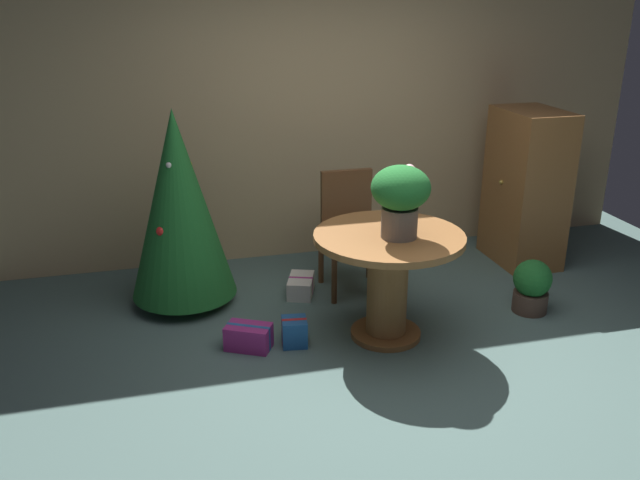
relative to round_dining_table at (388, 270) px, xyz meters
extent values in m
plane|color=#4C6660|center=(-0.05, -0.47, -0.50)|extent=(6.60, 6.60, 0.00)
cube|color=tan|center=(-0.05, 1.73, 0.80)|extent=(6.00, 0.10, 2.60)
cylinder|color=brown|center=(0.00, 0.00, -0.48)|extent=(0.49, 0.49, 0.04)
cylinder|color=brown|center=(0.00, 0.00, -0.13)|extent=(0.28, 0.28, 0.67)
cylinder|color=brown|center=(0.00, 0.00, 0.23)|extent=(1.01, 1.01, 0.05)
cylinder|color=#665B51|center=(0.04, -0.07, 0.36)|extent=(0.24, 0.24, 0.20)
ellipsoid|color=#1E6628|center=(0.04, -0.07, 0.59)|extent=(0.38, 0.38, 0.29)
sphere|color=#E5A8B2|center=(0.14, 0.05, 0.67)|extent=(0.09, 0.09, 0.09)
sphere|color=#E5A8B2|center=(0.16, 0.02, 0.61)|extent=(0.08, 0.08, 0.08)
sphere|color=#E5A8B2|center=(-0.01, -0.17, 0.59)|extent=(0.09, 0.09, 0.09)
sphere|color=#E5A8B2|center=(0.06, 0.02, 0.60)|extent=(0.08, 0.08, 0.08)
cylinder|color=brown|center=(0.21, 0.59, -0.28)|extent=(0.04, 0.04, 0.45)
cylinder|color=brown|center=(-0.21, 0.59, -0.28)|extent=(0.04, 0.04, 0.45)
cylinder|color=brown|center=(0.21, 0.99, -0.28)|extent=(0.04, 0.04, 0.45)
cylinder|color=brown|center=(-0.21, 0.99, -0.28)|extent=(0.04, 0.04, 0.45)
cube|color=brown|center=(0.00, 0.79, -0.03)|extent=(0.46, 0.45, 0.05)
cube|color=brown|center=(0.00, 0.99, 0.22)|extent=(0.41, 0.05, 0.44)
cylinder|color=brown|center=(-1.31, 0.89, -0.46)|extent=(0.10, 0.10, 0.08)
cone|color=#1E6628|center=(-1.31, 0.89, 0.29)|extent=(0.79, 0.79, 1.41)
sphere|color=gold|center=(-1.22, 0.95, 0.57)|extent=(0.05, 0.05, 0.05)
sphere|color=red|center=(-1.46, 0.73, 0.15)|extent=(0.07, 0.07, 0.07)
sphere|color=silver|center=(-1.36, 0.80, 0.61)|extent=(0.04, 0.04, 0.04)
sphere|color=#2D51A8|center=(-1.27, 0.96, 0.70)|extent=(0.06, 0.06, 0.06)
cube|color=#9E287A|center=(-0.95, 0.07, -0.42)|extent=(0.35, 0.30, 0.17)
cube|color=#1E569E|center=(-0.95, 0.07, -0.42)|extent=(0.28, 0.17, 0.17)
cube|color=#1E569E|center=(-0.64, 0.04, -0.41)|extent=(0.19, 0.19, 0.19)
cube|color=red|center=(-0.64, 0.04, -0.41)|extent=(0.17, 0.05, 0.19)
cube|color=silver|center=(-0.42, 0.81, -0.43)|extent=(0.28, 0.36, 0.14)
cube|color=#9E287A|center=(-0.42, 0.81, -0.43)|extent=(0.19, 0.09, 0.14)
cube|color=brown|center=(1.63, 1.03, 0.17)|extent=(0.47, 0.70, 1.34)
sphere|color=#B29338|center=(1.38, 1.03, 0.23)|extent=(0.04, 0.04, 0.04)
cylinder|color=#4C382D|center=(1.18, 0.09, -0.42)|extent=(0.26, 0.26, 0.15)
sphere|color=#1E6628|center=(1.18, 0.09, -0.23)|extent=(0.28, 0.28, 0.28)
camera|label=1|loc=(-1.49, -3.91, 1.78)|focal=37.70mm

